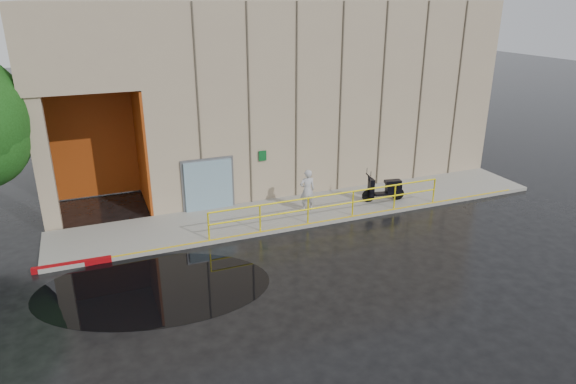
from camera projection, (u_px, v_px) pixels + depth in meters
name	position (u px, v px, depth m)	size (l,w,h in m)	color
ground	(251.00, 284.00, 15.53)	(120.00, 120.00, 0.00)	black
sidewalk	(310.00, 209.00, 20.81)	(20.00, 3.00, 0.15)	gray
building	(278.00, 82.00, 25.35)	(20.00, 10.17, 8.00)	tan
guardrail	(331.00, 206.00, 19.51)	(9.56, 0.06, 1.03)	yellow
person	(307.00, 190.00, 20.22)	(0.62, 0.41, 1.70)	#BAB9BE
scooter	(384.00, 182.00, 21.20)	(1.86, 0.90, 1.41)	black
red_curb	(72.00, 265.00, 16.44)	(2.40, 0.18, 0.18)	#97060B
puddle	(154.00, 288.00, 15.31)	(6.95, 4.27, 0.01)	black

